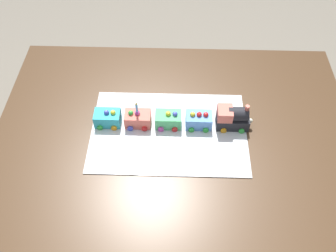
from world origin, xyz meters
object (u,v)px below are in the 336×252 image
at_px(cake_car_caboose_sky_blue, 198,120).
at_px(cake_car_hopper_coral, 137,119).
at_px(dining_table, 173,148).
at_px(birthday_candle, 136,107).
at_px(cake_locomotive, 232,118).
at_px(cake_car_flatbed_mint_green, 167,119).
at_px(cake_car_tanker_turquoise, 107,118).

height_order(cake_car_caboose_sky_blue, cake_car_hopper_coral, same).
bearing_deg(dining_table, birthday_candle, -13.70).
bearing_deg(cake_locomotive, cake_car_flatbed_mint_green, -0.00).
height_order(cake_locomotive, cake_car_hopper_coral, cake_locomotive).
xyz_separation_m(cake_locomotive, cake_car_flatbed_mint_green, (0.25, -0.00, -0.02)).
bearing_deg(cake_car_caboose_sky_blue, dining_table, 20.98).
height_order(cake_locomotive, birthday_candle, birthday_candle).
bearing_deg(cake_car_caboose_sky_blue, cake_locomotive, 180.00).
height_order(cake_car_flatbed_mint_green, cake_car_tanker_turquoise, same).
relative_size(cake_locomotive, cake_car_flatbed_mint_green, 1.40).
height_order(dining_table, cake_locomotive, cake_locomotive).
distance_m(dining_table, cake_car_caboose_sky_blue, 0.17).
distance_m(cake_car_caboose_sky_blue, cake_car_tanker_turquoise, 0.35).
distance_m(cake_car_hopper_coral, birthday_candle, 0.07).
relative_size(dining_table, cake_car_hopper_coral, 14.00).
xyz_separation_m(dining_table, cake_locomotive, (-0.22, -0.04, 0.16)).
bearing_deg(cake_locomotive, birthday_candle, -0.00).
bearing_deg(cake_car_flatbed_mint_green, cake_car_tanker_turquoise, 0.00).
bearing_deg(dining_table, cake_car_hopper_coral, -13.69).
bearing_deg(dining_table, cake_locomotive, -170.94).
height_order(cake_car_caboose_sky_blue, birthday_candle, birthday_candle).
xyz_separation_m(cake_car_caboose_sky_blue, birthday_candle, (0.24, 0.00, 0.07)).
bearing_deg(birthday_candle, cake_car_hopper_coral, -0.00).
xyz_separation_m(dining_table, birthday_candle, (0.14, -0.04, 0.21)).
xyz_separation_m(cake_locomotive, cake_car_hopper_coral, (0.37, -0.00, -0.02)).
distance_m(cake_locomotive, cake_car_caboose_sky_blue, 0.13).
bearing_deg(cake_locomotive, dining_table, 9.06).
height_order(cake_locomotive, cake_car_caboose_sky_blue, cake_locomotive).
relative_size(cake_locomotive, cake_car_caboose_sky_blue, 1.40).
bearing_deg(cake_car_tanker_turquoise, cake_locomotive, 180.00).
height_order(dining_table, cake_car_hopper_coral, cake_car_hopper_coral).
distance_m(cake_car_hopper_coral, cake_car_tanker_turquoise, 0.12).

